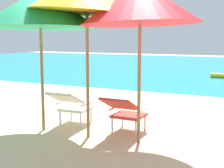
{
  "coord_description": "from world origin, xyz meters",
  "views": [
    {
      "loc": [
        2.63,
        -5.15,
        1.65
      ],
      "look_at": [
        0.0,
        0.36,
        0.75
      ],
      "focal_mm": 52.32,
      "sensor_mm": 36.0,
      "label": 1
    }
  ],
  "objects_px": {
    "beach_umbrella_left": "(40,8)",
    "beach_umbrella_right": "(140,3)",
    "lounge_chair_left": "(71,104)",
    "lounge_chair_right": "(125,110)"
  },
  "relations": [
    {
      "from": "lounge_chair_left",
      "to": "lounge_chair_right",
      "type": "relative_size",
      "value": 1.0
    },
    {
      "from": "lounge_chair_right",
      "to": "beach_umbrella_left",
      "type": "distance_m",
      "value": 2.23
    },
    {
      "from": "beach_umbrella_left",
      "to": "lounge_chair_left",
      "type": "bearing_deg",
      "value": 58.74
    },
    {
      "from": "lounge_chair_left",
      "to": "beach_umbrella_right",
      "type": "xyz_separation_m",
      "value": [
        1.5,
        -0.41,
        1.72
      ]
    },
    {
      "from": "beach_umbrella_left",
      "to": "beach_umbrella_right",
      "type": "height_order",
      "value": "beach_umbrella_right"
    },
    {
      "from": "lounge_chair_left",
      "to": "beach_umbrella_right",
      "type": "bearing_deg",
      "value": -15.49
    },
    {
      "from": "lounge_chair_right",
      "to": "beach_umbrella_left",
      "type": "relative_size",
      "value": 0.33
    },
    {
      "from": "lounge_chair_right",
      "to": "beach_umbrella_left",
      "type": "bearing_deg",
      "value": -163.42
    },
    {
      "from": "lounge_chair_right",
      "to": "beach_umbrella_left",
      "type": "xyz_separation_m",
      "value": [
        -1.38,
        -0.41,
        1.7
      ]
    },
    {
      "from": "lounge_chair_left",
      "to": "beach_umbrella_right",
      "type": "relative_size",
      "value": 0.36
    }
  ]
}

